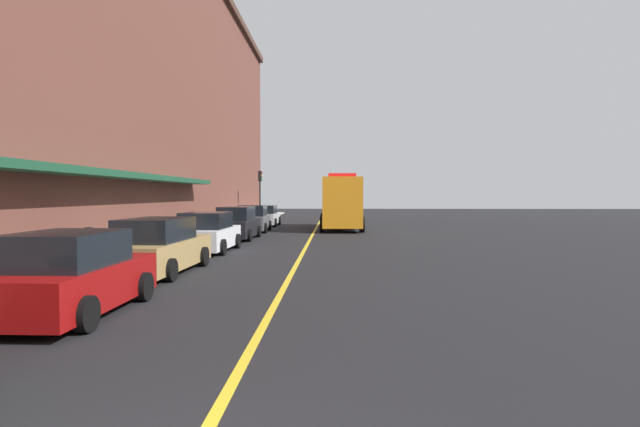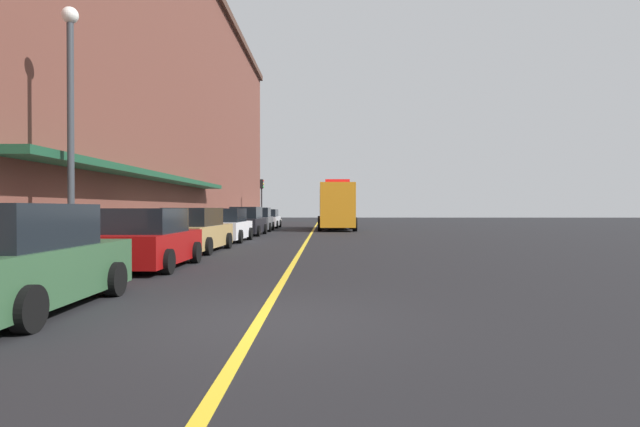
% 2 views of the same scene
% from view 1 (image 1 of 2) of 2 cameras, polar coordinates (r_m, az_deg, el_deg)
% --- Properties ---
extents(ground_plane, '(112.00, 112.00, 0.00)m').
position_cam_1_polar(ground_plane, '(28.54, -0.95, -2.60)').
color(ground_plane, black).
extents(sidewalk_left, '(2.40, 70.00, 0.15)m').
position_cam_1_polar(sidewalk_left, '(29.47, -13.09, -2.36)').
color(sidewalk_left, '#ADA8A0').
rests_on(sidewalk_left, ground).
extents(lane_center_stripe, '(0.16, 70.00, 0.01)m').
position_cam_1_polar(lane_center_stripe, '(28.54, -0.95, -2.59)').
color(lane_center_stripe, gold).
rests_on(lane_center_stripe, ground).
extents(brick_building_left, '(12.24, 64.00, 18.30)m').
position_cam_1_polar(brick_building_left, '(31.61, -26.01, 14.35)').
color(brick_building_left, brown).
rests_on(brick_building_left, ground).
extents(parked_car_1, '(2.10, 4.19, 1.64)m').
position_cam_1_polar(parked_car_1, '(11.09, -26.26, -6.31)').
color(parked_car_1, maroon).
rests_on(parked_car_1, ground).
extents(parked_car_2, '(2.14, 4.91, 1.66)m').
position_cam_1_polar(parked_car_2, '(15.95, -17.70, -3.64)').
color(parked_car_2, '#A5844C').
rests_on(parked_car_2, ground).
extents(parked_car_3, '(2.18, 4.31, 1.64)m').
position_cam_1_polar(parked_car_3, '(21.44, -12.56, -2.17)').
color(parked_car_3, silver).
rests_on(parked_car_3, ground).
extents(parked_car_4, '(2.06, 4.46, 1.73)m').
position_cam_1_polar(parked_car_4, '(27.07, -9.31, -1.18)').
color(parked_car_4, black).
rests_on(parked_car_4, ground).
extents(parked_car_5, '(2.07, 4.36, 1.69)m').
position_cam_1_polar(parked_car_5, '(32.48, -7.52, -0.64)').
color(parked_car_5, '#595B60').
rests_on(parked_car_5, ground).
extents(parked_car_6, '(2.08, 4.42, 1.56)m').
position_cam_1_polar(parked_car_6, '(38.46, -6.23, -0.29)').
color(parked_car_6, silver).
rests_on(parked_car_6, ground).
extents(utility_truck, '(2.89, 8.64, 3.68)m').
position_cam_1_polar(utility_truck, '(34.65, 2.34, 1.14)').
color(utility_truck, orange).
rests_on(utility_truck, ground).
extents(parking_meter_0, '(0.14, 0.18, 1.33)m').
position_cam_1_polar(parking_meter_0, '(15.05, -24.54, -3.01)').
color(parking_meter_0, '#4C4C51').
rests_on(parking_meter_0, sidewalk_left).
extents(parking_meter_1, '(0.14, 0.18, 1.33)m').
position_cam_1_polar(parking_meter_1, '(17.58, -20.54, -2.24)').
color(parking_meter_1, '#4C4C51').
rests_on(parking_meter_1, sidewalk_left).
extents(traffic_light_near, '(0.38, 0.36, 4.30)m').
position_cam_1_polar(traffic_light_near, '(45.14, -6.75, 3.14)').
color(traffic_light_near, '#232326').
rests_on(traffic_light_near, sidewalk_left).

